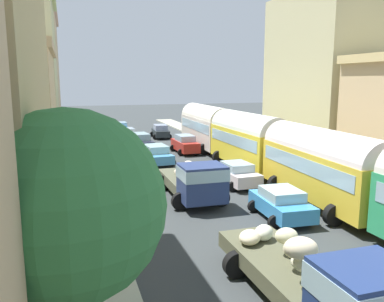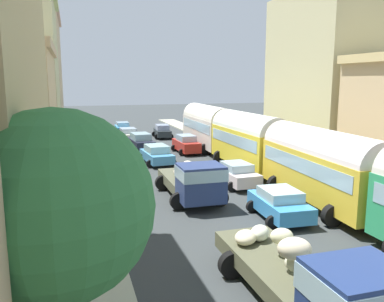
{
  "view_description": "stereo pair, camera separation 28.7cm",
  "coord_description": "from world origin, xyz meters",
  "px_view_note": "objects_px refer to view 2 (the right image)",
  "views": [
    {
      "loc": [
        -7.84,
        -1.75,
        6.47
      ],
      "look_at": [
        0.0,
        23.25,
        1.82
      ],
      "focal_mm": 37.44,
      "sensor_mm": 36.0,
      "label": 1
    },
    {
      "loc": [
        -7.56,
        -1.83,
        6.47
      ],
      "look_at": [
        0.0,
        23.25,
        1.82
      ],
      "focal_mm": 37.44,
      "sensor_mm": 36.0,
      "label": 2
    }
  ],
  "objects_px": {
    "pedestrian_1": "(72,161)",
    "cargo_truck_1": "(193,180)",
    "parked_bus_2": "(248,138)",
    "car_5": "(237,174)",
    "parked_bus_1": "(321,164)",
    "car_0": "(157,154)",
    "car_3": "(123,128)",
    "pedestrian_4": "(69,188)",
    "car_1": "(141,142)",
    "pedestrian_3": "(101,233)",
    "car_6": "(186,144)",
    "parked_bus_3": "(207,125)",
    "pedestrian_2": "(72,175)",
    "car_4": "(280,204)",
    "car_2": "(128,135)",
    "cargo_truck_0": "(314,282)",
    "car_7": "(162,131)",
    "pedestrian_0": "(79,159)"
  },
  "relations": [
    {
      "from": "car_1",
      "to": "pedestrian_1",
      "type": "height_order",
      "value": "pedestrian_1"
    },
    {
      "from": "car_1",
      "to": "pedestrian_2",
      "type": "height_order",
      "value": "pedestrian_2"
    },
    {
      "from": "parked_bus_2",
      "to": "car_7",
      "type": "height_order",
      "value": "parked_bus_2"
    },
    {
      "from": "cargo_truck_0",
      "to": "car_4",
      "type": "bearing_deg",
      "value": 66.92
    },
    {
      "from": "parked_bus_3",
      "to": "pedestrian_2",
      "type": "height_order",
      "value": "parked_bus_3"
    },
    {
      "from": "pedestrian_1",
      "to": "car_4",
      "type": "bearing_deg",
      "value": -51.53
    },
    {
      "from": "car_5",
      "to": "car_0",
      "type": "bearing_deg",
      "value": 112.96
    },
    {
      "from": "cargo_truck_0",
      "to": "car_1",
      "type": "height_order",
      "value": "cargo_truck_0"
    },
    {
      "from": "car_0",
      "to": "car_4",
      "type": "distance_m",
      "value": 14.36
    },
    {
      "from": "cargo_truck_0",
      "to": "car_0",
      "type": "relative_size",
      "value": 1.72
    },
    {
      "from": "car_2",
      "to": "pedestrian_4",
      "type": "bearing_deg",
      "value": -105.56
    },
    {
      "from": "cargo_truck_1",
      "to": "car_1",
      "type": "height_order",
      "value": "cargo_truck_1"
    },
    {
      "from": "car_2",
      "to": "car_3",
      "type": "distance_m",
      "value": 6.43
    },
    {
      "from": "parked_bus_2",
      "to": "pedestrian_0",
      "type": "bearing_deg",
      "value": 167.91
    },
    {
      "from": "parked_bus_3",
      "to": "pedestrian_2",
      "type": "distance_m",
      "value": 16.8
    },
    {
      "from": "parked_bus_2",
      "to": "car_5",
      "type": "xyz_separation_m",
      "value": [
        -2.58,
        -4.09,
        -1.56
      ]
    },
    {
      "from": "car_4",
      "to": "car_5",
      "type": "bearing_deg",
      "value": 86.2
    },
    {
      "from": "parked_bus_2",
      "to": "pedestrian_1",
      "type": "bearing_deg",
      "value": 172.92
    },
    {
      "from": "pedestrian_1",
      "to": "cargo_truck_1",
      "type": "bearing_deg",
      "value": -52.21
    },
    {
      "from": "pedestrian_3",
      "to": "car_4",
      "type": "bearing_deg",
      "value": 14.58
    },
    {
      "from": "car_6",
      "to": "parked_bus_2",
      "type": "bearing_deg",
      "value": -72.34
    },
    {
      "from": "car_7",
      "to": "car_6",
      "type": "bearing_deg",
      "value": -90.26
    },
    {
      "from": "car_0",
      "to": "pedestrian_0",
      "type": "distance_m",
      "value": 6.01
    },
    {
      "from": "car_7",
      "to": "pedestrian_2",
      "type": "relative_size",
      "value": 2.34
    },
    {
      "from": "car_6",
      "to": "car_7",
      "type": "xyz_separation_m",
      "value": [
        0.05,
        9.99,
        -0.06
      ]
    },
    {
      "from": "parked_bus_1",
      "to": "pedestrian_3",
      "type": "bearing_deg",
      "value": -163.46
    },
    {
      "from": "car_1",
      "to": "pedestrian_1",
      "type": "bearing_deg",
      "value": -126.19
    },
    {
      "from": "car_3",
      "to": "pedestrian_0",
      "type": "height_order",
      "value": "pedestrian_0"
    },
    {
      "from": "parked_bus_1",
      "to": "parked_bus_3",
      "type": "bearing_deg",
      "value": 90.0
    },
    {
      "from": "parked_bus_3",
      "to": "pedestrian_3",
      "type": "distance_m",
      "value": 24.23
    },
    {
      "from": "parked_bus_3",
      "to": "car_6",
      "type": "relative_size",
      "value": 2.25
    },
    {
      "from": "car_2",
      "to": "car_3",
      "type": "bearing_deg",
      "value": 88.12
    },
    {
      "from": "parked_bus_2",
      "to": "car_1",
      "type": "distance_m",
      "value": 11.76
    },
    {
      "from": "parked_bus_1",
      "to": "car_0",
      "type": "distance_m",
      "value": 14.24
    },
    {
      "from": "car_5",
      "to": "pedestrian_3",
      "type": "height_order",
      "value": "pedestrian_3"
    },
    {
      "from": "pedestrian_1",
      "to": "car_1",
      "type": "bearing_deg",
      "value": 53.81
    },
    {
      "from": "car_4",
      "to": "pedestrian_1",
      "type": "height_order",
      "value": "pedestrian_1"
    },
    {
      "from": "parked_bus_2",
      "to": "car_6",
      "type": "bearing_deg",
      "value": 107.66
    },
    {
      "from": "parked_bus_1",
      "to": "pedestrian_1",
      "type": "bearing_deg",
      "value": 139.43
    },
    {
      "from": "car_1",
      "to": "pedestrian_3",
      "type": "bearing_deg",
      "value": -103.09
    },
    {
      "from": "cargo_truck_0",
      "to": "pedestrian_3",
      "type": "height_order",
      "value": "cargo_truck_0"
    },
    {
      "from": "parked_bus_1",
      "to": "car_1",
      "type": "bearing_deg",
      "value": 108.08
    },
    {
      "from": "car_3",
      "to": "pedestrian_1",
      "type": "height_order",
      "value": "pedestrian_1"
    },
    {
      "from": "car_3",
      "to": "pedestrian_4",
      "type": "bearing_deg",
      "value": -102.52
    },
    {
      "from": "cargo_truck_1",
      "to": "car_4",
      "type": "distance_m",
      "value": 4.88
    },
    {
      "from": "cargo_truck_0",
      "to": "car_5",
      "type": "bearing_deg",
      "value": 75.02
    },
    {
      "from": "pedestrian_3",
      "to": "car_6",
      "type": "bearing_deg",
      "value": 66.08
    },
    {
      "from": "car_5",
      "to": "pedestrian_4",
      "type": "xyz_separation_m",
      "value": [
        -9.91,
        -1.31,
        0.27
      ]
    },
    {
      "from": "parked_bus_2",
      "to": "cargo_truck_0",
      "type": "bearing_deg",
      "value": -109.3
    },
    {
      "from": "parked_bus_3",
      "to": "pedestrian_3",
      "type": "bearing_deg",
      "value": -117.97
    }
  ]
}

